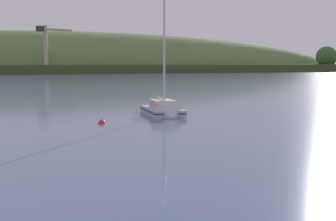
# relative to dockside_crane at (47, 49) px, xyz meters

# --- Properties ---
(far_shoreline_hill) EXTENTS (487.86, 128.74, 47.44)m
(far_shoreline_hill) POSITION_rel_dockside_crane_xyz_m (15.04, 44.75, -11.87)
(far_shoreline_hill) COLOR #3C4E24
(far_shoreline_hill) RESTS_ON ground
(dockside_crane) EXTENTS (18.88, 9.97, 23.44)m
(dockside_crane) POSITION_rel_dockside_crane_xyz_m (0.00, 0.00, 0.00)
(dockside_crane) COLOR #4C4C51
(dockside_crane) RESTS_ON ground
(sailboat_midwater_white) EXTENTS (4.35, 9.15, 13.45)m
(sailboat_midwater_white) POSITION_rel_dockside_crane_xyz_m (-15.53, -201.85, -11.83)
(sailboat_midwater_white) COLOR #ADB2BC
(sailboat_midwater_white) RESTS_ON ground
(mooring_buoy_far_upstream) EXTENTS (0.67, 0.67, 0.75)m
(mooring_buoy_far_upstream) POSITION_rel_dockside_crane_xyz_m (-23.43, -206.35, -12.09)
(mooring_buoy_far_upstream) COLOR red
(mooring_buoy_far_upstream) RESTS_ON ground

